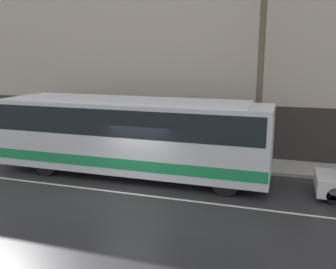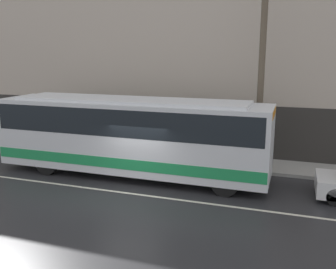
% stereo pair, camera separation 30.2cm
% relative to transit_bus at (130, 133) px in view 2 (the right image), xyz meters
% --- Properties ---
extents(ground_plane, '(60.00, 60.00, 0.00)m').
position_rel_transit_bus_xyz_m(ground_plane, '(0.91, -2.09, -1.93)').
color(ground_plane, '#262628').
extents(sidewalk, '(60.00, 2.27, 0.15)m').
position_rel_transit_bus_xyz_m(sidewalk, '(0.91, 3.04, -1.86)').
color(sidewalk, '#A09E99').
rests_on(sidewalk, ground_plane).
extents(building_facade, '(60.00, 0.35, 12.40)m').
position_rel_transit_bus_xyz_m(building_facade, '(0.91, 4.32, 4.06)').
color(building_facade, '#B7A899').
rests_on(building_facade, ground_plane).
extents(lane_stripe, '(54.00, 0.14, 0.01)m').
position_rel_transit_bus_xyz_m(lane_stripe, '(0.91, -2.09, -1.93)').
color(lane_stripe, beige).
rests_on(lane_stripe, ground_plane).
extents(transit_bus, '(12.04, 2.62, 3.43)m').
position_rel_transit_bus_xyz_m(transit_bus, '(0.00, 0.00, 0.00)').
color(transit_bus, silver).
rests_on(transit_bus, ground_plane).
extents(utility_pole_near, '(0.28, 0.28, 8.62)m').
position_rel_transit_bus_xyz_m(utility_pole_near, '(5.24, 2.35, 2.53)').
color(utility_pole_near, brown).
rests_on(utility_pole_near, sidewalk).
extents(pedestrian_waiting, '(0.36, 0.36, 1.57)m').
position_rel_transit_bus_xyz_m(pedestrian_waiting, '(-0.41, 2.43, -1.06)').
color(pedestrian_waiting, '#1E5933').
rests_on(pedestrian_waiting, sidewalk).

